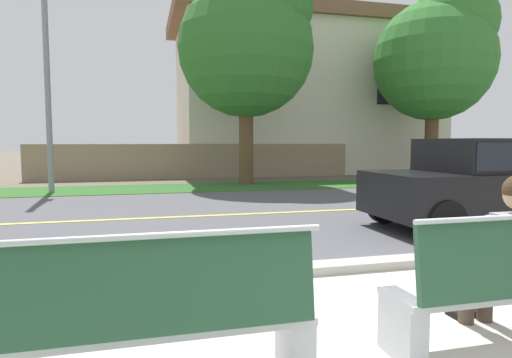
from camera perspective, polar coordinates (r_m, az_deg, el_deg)
ground_plane at (r=10.38m, az=-7.16°, el=-3.43°), size 140.00×140.00×0.00m
curb_edge at (r=4.94m, az=1.47°, el=-12.01°), size 44.00×0.30×0.11m
street_asphalt at (r=8.91m, az=-5.92°, el=-4.76°), size 52.00×8.00×0.01m
road_centre_line at (r=8.91m, az=-5.92°, el=-4.73°), size 48.00×0.14×0.01m
far_verge_grass at (r=14.38m, az=-9.24°, el=-1.13°), size 48.00×2.80×0.02m
bench_left at (r=2.70m, az=-12.52°, el=-17.73°), size 1.83×0.48×1.01m
seated_person_grey at (r=3.82m, az=29.62°, el=-8.04°), size 0.52×0.68×1.25m
car_black_near at (r=8.63m, az=28.43°, el=0.05°), size 4.30×1.86×1.54m
streetlamp at (r=14.51m, az=-25.37°, el=14.66°), size 0.24×2.10×7.14m
shade_tree_far_left at (r=15.79m, az=-0.69°, el=17.72°), size 4.67×4.67×7.70m
shade_tree_left at (r=19.44m, az=22.57°, el=14.97°), size 4.69×4.69×7.73m
garden_wall at (r=18.14m, az=-7.60°, el=2.31°), size 13.00×0.36×1.40m
house_across_street at (r=22.79m, az=6.35°, el=10.67°), size 13.34×6.91×7.54m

